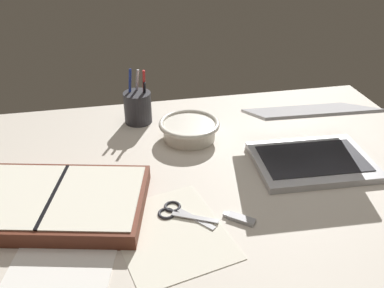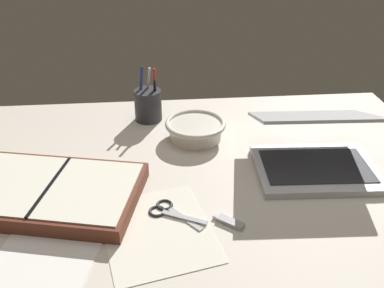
{
  "view_description": "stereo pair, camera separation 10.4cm",
  "coord_description": "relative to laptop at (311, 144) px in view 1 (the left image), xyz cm",
  "views": [
    {
      "loc": [
        -17.05,
        -83.35,
        62.94
      ],
      "look_at": [
        1.46,
        7.38,
        9.0
      ],
      "focal_mm": 40.0,
      "sensor_mm": 36.0,
      "label": 1
    },
    {
      "loc": [
        -6.78,
        -84.85,
        62.94
      ],
      "look_at": [
        1.46,
        7.38,
        9.0
      ],
      "focal_mm": 40.0,
      "sensor_mm": 36.0,
      "label": 2
    }
  ],
  "objects": [
    {
      "name": "desk_top",
      "position": [
        -32.61,
        -4.93,
        -5.91
      ],
      "size": [
        140.0,
        100.0,
        2.0
      ],
      "primitive_type": "cube",
      "color": "beige",
      "rests_on": "ground"
    },
    {
      "name": "bowl",
      "position": [
        -28.8,
        17.83,
        -1.94
      ],
      "size": [
        17.5,
        17.5,
        5.28
      ],
      "color": "silver",
      "rests_on": "desk_top"
    },
    {
      "name": "paper_sheet_beside_planner",
      "position": [
        -62.07,
        -25.06,
        -4.83
      ],
      "size": [
        25.15,
        30.19,
        0.16
      ],
      "primitive_type": "cube",
      "rotation": [
        0.0,
        0.0,
        -0.23
      ],
      "color": "white",
      "rests_on": "desk_top"
    },
    {
      "name": "pen_cup",
      "position": [
        -42.21,
        31.19,
        0.13
      ],
      "size": [
        8.37,
        8.37,
        16.84
      ],
      "color": "#28282D",
      "rests_on": "desk_top"
    },
    {
      "name": "planner",
      "position": [
        -64.54,
        -7.98,
        -2.95
      ],
      "size": [
        44.6,
        33.79,
        4.11
      ],
      "rotation": [
        0.0,
        0.0,
        -0.23
      ],
      "color": "brown",
      "rests_on": "desk_top"
    },
    {
      "name": "usb_drive",
      "position": [
        -25.09,
        -20.24,
        -4.41
      ],
      "size": [
        6.6,
        5.78,
        1.0
      ],
      "rotation": [
        0.0,
        0.0,
        0.89
      ],
      "color": "#99999E",
      "rests_on": "desk_top"
    },
    {
      "name": "paper_sheet_front",
      "position": [
        -40.64,
        -20.96,
        -4.83
      ],
      "size": [
        27.03,
        30.58,
        0.16
      ],
      "primitive_type": "cube",
      "rotation": [
        0.0,
        0.0,
        0.22
      ],
      "color": "silver",
      "rests_on": "desk_top"
    },
    {
      "name": "scissors",
      "position": [
        -38.33,
        -15.02,
        -4.57
      ],
      "size": [
        12.74,
        11.41,
        0.8
      ],
      "rotation": [
        0.0,
        0.0,
        -0.67
      ],
      "color": "#B7B7BC",
      "rests_on": "desk_top"
    },
    {
      "name": "laptop",
      "position": [
        0.0,
        0.0,
        0.0
      ],
      "size": [
        31.38,
        30.14,
        16.34
      ],
      "rotation": [
        0.0,
        0.0,
        -0.05
      ],
      "color": "#B7B7BC",
      "rests_on": "desk_top"
    }
  ]
}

